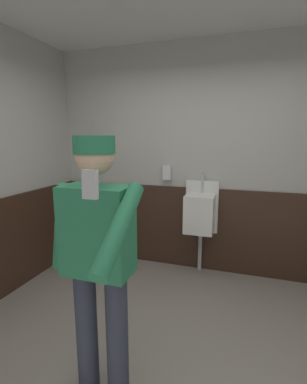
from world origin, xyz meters
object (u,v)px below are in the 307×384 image
urinal_solo (200,213)px  person (98,251)px  cell_phone (90,185)px  soap_dispenser (167,173)px

urinal_solo → person: bearing=-100.3°
person → cell_phone: (0.27, -0.50, 0.50)m
person → soap_dispenser: (-0.11, 1.97, 0.24)m
urinal_solo → soap_dispenser: 0.65m
cell_phone → soap_dispenser: size_ratio=0.61×
soap_dispenser → person: bearing=-86.8°
urinal_solo → cell_phone: 2.46m
cell_phone → urinal_solo: bearing=88.3°
cell_phone → soap_dispenser: cell_phone is taller
soap_dispenser → urinal_solo: bearing=-14.9°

